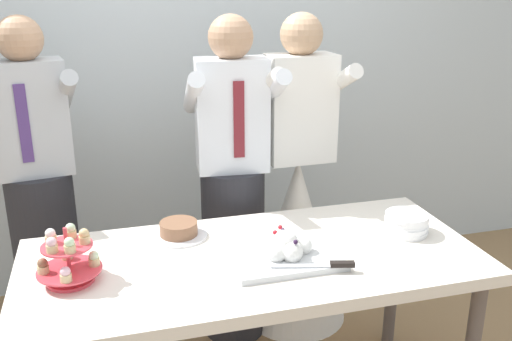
% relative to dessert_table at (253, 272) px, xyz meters
% --- Properties ---
extents(rear_wall, '(5.20, 0.10, 2.90)m').
position_rel_dessert_table_xyz_m(rear_wall, '(0.00, 1.40, 0.75)').
color(rear_wall, silver).
rests_on(rear_wall, ground_plane).
extents(dessert_table, '(1.80, 0.80, 0.78)m').
position_rel_dessert_table_xyz_m(dessert_table, '(0.00, 0.00, 0.00)').
color(dessert_table, silver).
rests_on(dessert_table, ground_plane).
extents(cupcake_stand, '(0.23, 0.23, 0.21)m').
position_rel_dessert_table_xyz_m(cupcake_stand, '(-0.69, -0.01, 0.16)').
color(cupcake_stand, '#D83F4C').
rests_on(cupcake_stand, dessert_table).
extents(main_cake_tray, '(0.43, 0.33, 0.13)m').
position_rel_dessert_table_xyz_m(main_cake_tray, '(0.11, -0.07, 0.11)').
color(main_cake_tray, silver).
rests_on(main_cake_tray, dessert_table).
extents(plate_stack, '(0.19, 0.19, 0.09)m').
position_rel_dessert_table_xyz_m(plate_stack, '(0.69, 0.03, 0.12)').
color(plate_stack, white).
rests_on(plate_stack, dessert_table).
extents(round_cake, '(0.24, 0.24, 0.07)m').
position_rel_dessert_table_xyz_m(round_cake, '(-0.26, 0.25, 0.10)').
color(round_cake, white).
rests_on(round_cake, dessert_table).
extents(person_groom, '(0.50, 0.52, 1.66)m').
position_rel_dessert_table_xyz_m(person_groom, '(0.07, 0.65, 0.05)').
color(person_groom, '#232328').
rests_on(person_groom, ground_plane).
extents(person_bride, '(0.56, 0.56, 1.66)m').
position_rel_dessert_table_xyz_m(person_bride, '(0.43, 0.70, -0.12)').
color(person_bride, white).
rests_on(person_bride, ground_plane).
extents(person_guest, '(0.53, 0.55, 1.66)m').
position_rel_dessert_table_xyz_m(person_guest, '(-0.85, 0.84, 0.05)').
color(person_guest, '#232328').
rests_on(person_guest, ground_plane).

